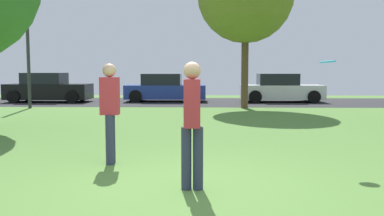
% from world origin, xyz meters
% --- Properties ---
extents(ground_plane, '(44.00, 44.00, 0.00)m').
position_xyz_m(ground_plane, '(0.00, 0.00, 0.00)').
color(ground_plane, '#547F38').
extents(road_strip, '(44.00, 6.40, 0.01)m').
position_xyz_m(road_strip, '(0.00, 16.00, 0.00)').
color(road_strip, '#28282B').
rests_on(road_strip, ground_plane).
extents(person_thrower, '(0.33, 0.30, 1.75)m').
position_xyz_m(person_thrower, '(-1.36, 1.48, 0.97)').
color(person_thrower, '#2D334C').
rests_on(person_thrower, ground_plane).
extents(person_bystander, '(0.30, 0.32, 1.74)m').
position_xyz_m(person_bystander, '(0.11, -0.09, 0.97)').
color(person_bystander, '#2D334C').
rests_on(person_bystander, ground_plane).
extents(frisbee_disc, '(0.34, 0.34, 0.05)m').
position_xyz_m(frisbee_disc, '(2.41, 1.67, 1.78)').
color(frisbee_disc, '#2DB2E0').
extents(parked_car_black, '(4.22, 1.96, 1.51)m').
position_xyz_m(parked_car_black, '(-7.84, 15.82, 0.69)').
color(parked_car_black, black).
rests_on(parked_car_black, ground_plane).
extents(parked_car_blue, '(4.18, 2.05, 1.46)m').
position_xyz_m(parked_car_blue, '(-1.82, 16.39, 0.66)').
color(parked_car_blue, '#233893').
rests_on(parked_car_blue, ground_plane).
extents(parked_car_white, '(4.15, 2.02, 1.46)m').
position_xyz_m(parked_car_white, '(4.20, 16.20, 0.66)').
color(parked_car_white, white).
rests_on(parked_car_white, ground_plane).
extents(street_lamp_post, '(0.14, 0.14, 4.50)m').
position_xyz_m(street_lamp_post, '(-7.29, 12.20, 2.25)').
color(street_lamp_post, '#2D2D33').
rests_on(street_lamp_post, ground_plane).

